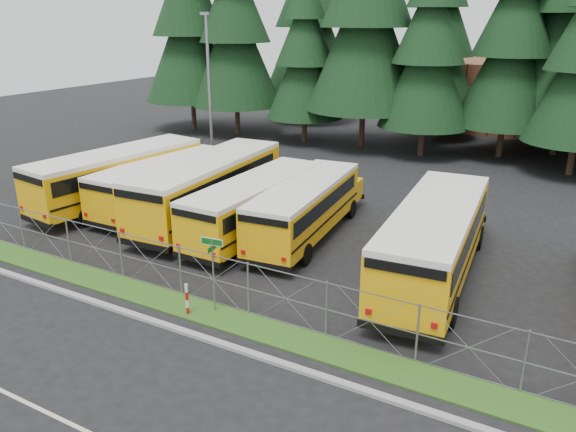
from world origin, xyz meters
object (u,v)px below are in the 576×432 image
object	(u,v)px
bus_6	(436,242)
street_sign	(213,259)
bus_1	(165,184)
bus_3	(260,206)
bus_4	(308,209)
bus_2	(213,189)
bus_0	(125,178)
striped_bollard	(187,300)
light_standard	(209,88)

from	to	relation	value
bus_6	street_sign	xyz separation A→B (m)	(-6.01, -6.44, 0.45)
bus_1	street_sign	size ratio (longest dim) A/B	3.68
bus_3	bus_4	distance (m)	2.29
bus_2	bus_6	bearing A→B (deg)	-10.58
street_sign	bus_1	bearing A→B (deg)	138.70
bus_0	bus_1	xyz separation A→B (m)	(2.28, 0.64, -0.19)
bus_0	bus_1	size ratio (longest dim) A/B	1.14
bus_3	bus_6	size ratio (longest dim) A/B	0.88
bus_2	bus_3	distance (m)	3.33
bus_2	bus_3	size ratio (longest dim) A/B	1.15
bus_2	striped_bollard	distance (m)	10.06
bus_0	bus_1	distance (m)	2.38
bus_2	bus_6	size ratio (longest dim) A/B	1.02
bus_2	bus_4	bearing A→B (deg)	-2.51
bus_1	bus_4	world-z (taller)	bus_4
bus_0	bus_4	size ratio (longest dim) A/B	1.13
street_sign	striped_bollard	xyz separation A→B (m)	(-0.69, -0.66, -1.43)
bus_6	bus_1	bearing A→B (deg)	169.21
bus_4	bus_1	bearing A→B (deg)	174.13
bus_1	light_standard	world-z (taller)	light_standard
bus_1	bus_2	distance (m)	3.34
bus_0	bus_4	distance (m)	11.03
bus_1	bus_6	xyz separation A→B (m)	(15.17, -1.60, 0.23)
bus_1	bus_3	size ratio (longest dim) A/B	0.97
bus_4	bus_6	distance (m)	6.64
bus_4	street_sign	size ratio (longest dim) A/B	3.72
bus_3	street_sign	world-z (taller)	street_sign
bus_1	light_standard	distance (m)	9.24
street_sign	striped_bollard	distance (m)	1.72
bus_6	bus_3	bearing A→B (deg)	170.00
bus_1	street_sign	bearing A→B (deg)	-42.03
bus_0	street_sign	distance (m)	13.63
bus_0	striped_bollard	distance (m)	13.47
bus_2	street_sign	distance (m)	9.85
bus_0	bus_3	distance (m)	8.86
bus_0	bus_3	bearing A→B (deg)	6.45
bus_0	striped_bollard	xyz separation A→B (m)	(10.75, -8.06, -0.95)
bus_1	street_sign	world-z (taller)	street_sign
bus_4	bus_2	bearing A→B (deg)	175.27
striped_bollard	light_standard	distance (m)	20.51
bus_1	street_sign	xyz separation A→B (m)	(9.16, -8.04, 0.68)
bus_3	bus_4	size ratio (longest dim) A/B	1.02
street_sign	light_standard	world-z (taller)	light_standard
bus_1	bus_6	bearing A→B (deg)	-6.77
bus_2	light_standard	xyz separation A→B (m)	(-5.94, 7.96, 3.89)
bus_0	light_standard	world-z (taller)	light_standard
bus_4	bus_6	bearing A→B (deg)	-19.37
bus_3	bus_0	bearing A→B (deg)	179.50
bus_2	street_sign	world-z (taller)	bus_2
bus_2	bus_6	xyz separation A→B (m)	(11.84, -1.48, -0.03)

